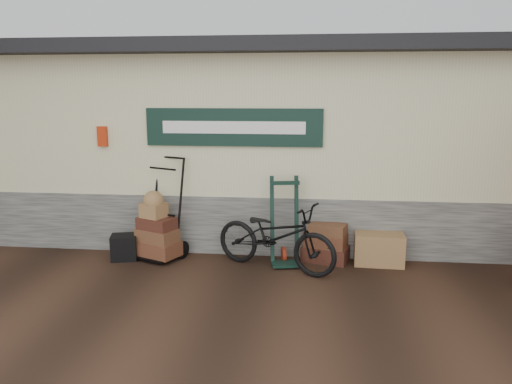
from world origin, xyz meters
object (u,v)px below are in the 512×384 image
(wicker_hamper, at_px, (379,248))
(bicycle, at_px, (275,232))
(suitcase_stack, at_px, (326,242))
(black_trunk, at_px, (124,247))
(porter_trolley, at_px, (164,207))
(green_barrow, at_px, (285,221))

(wicker_hamper, distance_m, bicycle, 1.56)
(suitcase_stack, height_order, wicker_hamper, suitcase_stack)
(black_trunk, bearing_deg, suitcase_stack, 4.97)
(black_trunk, bearing_deg, porter_trolley, 18.91)
(green_barrow, distance_m, suitcase_stack, 0.72)
(green_barrow, bearing_deg, porter_trolley, 164.44)
(suitcase_stack, bearing_deg, wicker_hamper, -2.21)
(wicker_hamper, bearing_deg, suitcase_stack, 177.79)
(wicker_hamper, xyz_separation_m, black_trunk, (-3.75, -0.23, -0.04))
(green_barrow, height_order, wicker_hamper, green_barrow)
(black_trunk, height_order, bicycle, bicycle)
(green_barrow, height_order, suitcase_stack, green_barrow)
(porter_trolley, relative_size, black_trunk, 4.14)
(green_barrow, relative_size, black_trunk, 3.43)
(porter_trolley, bearing_deg, bicycle, 11.90)
(bicycle, bearing_deg, green_barrow, -3.04)
(porter_trolley, distance_m, green_barrow, 1.82)
(bicycle, bearing_deg, suitcase_stack, -35.04)
(porter_trolley, height_order, green_barrow, porter_trolley)
(porter_trolley, xyz_separation_m, wicker_hamper, (3.18, 0.03, -0.54))
(porter_trolley, relative_size, suitcase_stack, 2.38)
(porter_trolley, relative_size, bicycle, 0.84)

